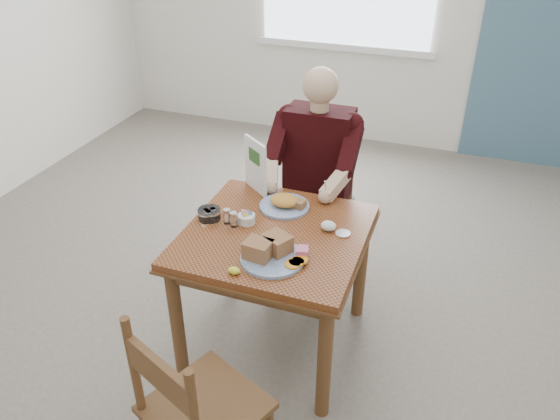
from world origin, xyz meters
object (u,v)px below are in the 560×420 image
at_px(table, 275,250).
at_px(far_plate, 286,203).
at_px(near_plate, 271,252).
at_px(diner, 315,163).
at_px(chair_far, 317,203).
at_px(chair_near, 196,412).

bearing_deg(table, far_plate, 96.73).
bearing_deg(near_plate, diner, 93.90).
bearing_deg(diner, chair_far, 90.01).
xyz_separation_m(chair_near, diner, (-0.01, 1.64, 0.33)).
bearing_deg(table, diner, 90.00).
xyz_separation_m(chair_far, chair_near, (0.01, -1.73, 0.00)).
height_order(diner, near_plate, diner).
distance_m(table, chair_far, 0.81).
bearing_deg(near_plate, chair_near, -94.07).
bearing_deg(chair_near, far_plate, 91.99).
distance_m(diner, far_plate, 0.46).
xyz_separation_m(chair_far, diner, (0.00, -0.09, 0.33)).
distance_m(chair_far, diner, 0.34).
xyz_separation_m(near_plate, far_plate, (-0.09, 0.46, -0.01)).
xyz_separation_m(chair_far, far_plate, (-0.03, -0.55, 0.30)).
relative_size(diner, near_plate, 3.75).
relative_size(table, far_plate, 2.88).
relative_size(chair_far, near_plate, 2.57).
bearing_deg(chair_near, table, 90.72).
distance_m(near_plate, far_plate, 0.47).
xyz_separation_m(chair_near, near_plate, (0.05, 0.72, 0.31)).
height_order(table, chair_near, chair_near).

